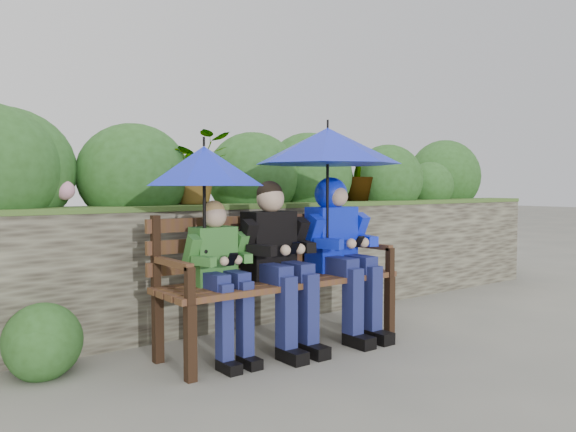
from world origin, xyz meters
TOP-DOWN VIEW (x-y plane):
  - ground at (0.00, 0.00)m, footprint 60.00×60.00m
  - garden_backdrop at (-0.13, 1.55)m, footprint 8.00×2.86m
  - park_bench at (-0.20, -0.02)m, footprint 1.87×0.55m
  - boy_left at (-0.72, -0.10)m, footprint 0.44×0.51m
  - boy_middle at (-0.26, -0.11)m, footprint 0.54×0.63m
  - boy_right at (0.36, -0.10)m, footprint 0.56×0.68m
  - umbrella_left at (-0.82, -0.07)m, footprint 0.80×0.80m
  - umbrella_right at (0.21, -0.12)m, footprint 1.11×1.11m

SIDE VIEW (x-z plane):
  - ground at x=0.00m, z-range 0.00..0.00m
  - park_bench at x=-0.20m, z-range 0.07..1.05m
  - boy_left at x=-0.72m, z-range 0.08..1.17m
  - boy_middle at x=-0.26m, z-range 0.07..1.29m
  - garden_backdrop at x=-0.13m, z-range -0.26..1.63m
  - boy_right at x=0.36m, z-range 0.12..1.37m
  - umbrella_left at x=-0.82m, z-range 0.92..1.70m
  - umbrella_right at x=0.21m, z-range 1.02..1.95m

